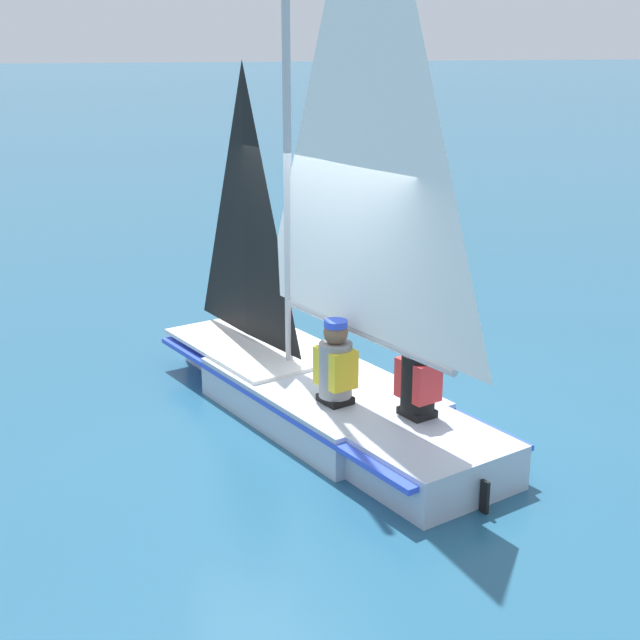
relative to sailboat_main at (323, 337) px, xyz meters
The scene contains 4 objects.
ground_plane 0.84m from the sailboat_main, 69.02° to the right, with size 260.00×260.00×0.00m, color #235675.
sailboat_main is the anchor object (origin of this frame).
sailor_helm 0.57m from the sailboat_main, 88.12° to the left, with size 0.39×0.41×1.16m.
sailor_crew 1.17m from the sailboat_main, 121.39° to the left, with size 0.39×0.41×1.16m.
Camera 1 is at (1.90, 7.77, 3.53)m, focal length 50.00 mm.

